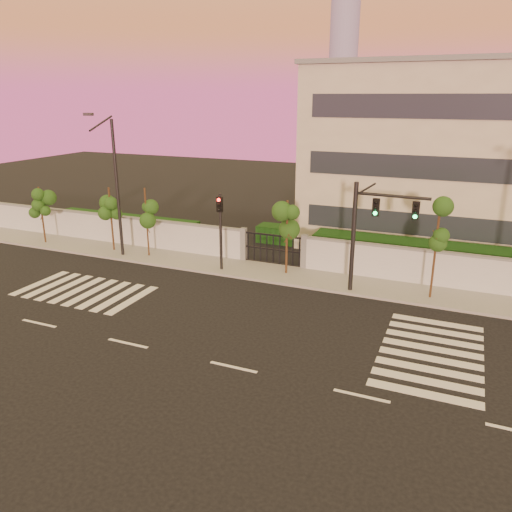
# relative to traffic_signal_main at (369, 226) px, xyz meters

# --- Properties ---
(ground) EXTENTS (120.00, 120.00, 0.00)m
(ground) POSITION_rel_traffic_signal_main_xyz_m (-3.16, -9.50, -3.77)
(ground) COLOR black
(ground) RESTS_ON ground
(sidewalk) EXTENTS (60.00, 3.00, 0.15)m
(sidewalk) POSITION_rel_traffic_signal_main_xyz_m (-3.16, 1.00, -3.69)
(sidewalk) COLOR gray
(sidewalk) RESTS_ON ground
(perimeter_wall) EXTENTS (60.00, 0.36, 2.20)m
(perimeter_wall) POSITION_rel_traffic_signal_main_xyz_m (-3.05, 2.50, -2.70)
(perimeter_wall) COLOR #B5B7BC
(perimeter_wall) RESTS_ON ground
(hedge_row) EXTENTS (41.00, 4.25, 1.80)m
(hedge_row) POSITION_rel_traffic_signal_main_xyz_m (-1.99, 5.24, -2.95)
(hedge_row) COLOR black
(hedge_row) RESTS_ON ground
(institutional_building) EXTENTS (24.40, 12.40, 12.25)m
(institutional_building) POSITION_rel_traffic_signal_main_xyz_m (5.84, 12.49, 2.39)
(institutional_building) COLOR #B3AB97
(institutional_building) RESTS_ON ground
(road_markings) EXTENTS (57.00, 7.62, 0.02)m
(road_markings) POSITION_rel_traffic_signal_main_xyz_m (-4.74, -5.74, -3.76)
(road_markings) COLOR silver
(road_markings) RESTS_ON ground
(street_tree_a) EXTENTS (1.46, 1.17, 4.10)m
(street_tree_a) POSITION_rel_traffic_signal_main_xyz_m (-22.75, 0.56, -0.75)
(street_tree_a) COLOR #382314
(street_tree_a) RESTS_ON ground
(street_tree_b) EXTENTS (1.54, 1.22, 4.39)m
(street_tree_b) POSITION_rel_traffic_signal_main_xyz_m (-17.09, 0.99, -0.53)
(street_tree_b) COLOR #382314
(street_tree_b) RESTS_ON ground
(street_tree_c) EXTENTS (1.32, 1.05, 4.58)m
(street_tree_c) POSITION_rel_traffic_signal_main_xyz_m (-14.18, 0.86, -0.40)
(street_tree_c) COLOR #382314
(street_tree_c) RESTS_ON ground
(street_tree_d) EXTENTS (1.60, 1.27, 4.48)m
(street_tree_d) POSITION_rel_traffic_signal_main_xyz_m (-4.79, 1.20, -0.46)
(street_tree_d) COLOR #382314
(street_tree_d) RESTS_ON ground
(street_tree_e) EXTENTS (1.46, 1.16, 5.37)m
(street_tree_e) POSITION_rel_traffic_signal_main_xyz_m (3.32, 0.61, 0.18)
(street_tree_e) COLOR #382314
(street_tree_e) RESTS_ON ground
(traffic_signal_main) EXTENTS (3.77, 0.43, 5.96)m
(traffic_signal_main) POSITION_rel_traffic_signal_main_xyz_m (0.00, 0.00, 0.00)
(traffic_signal_main) COLOR black
(traffic_signal_main) RESTS_ON ground
(traffic_signal_secondary) EXTENTS (0.37, 0.35, 4.75)m
(traffic_signal_secondary) POSITION_rel_traffic_signal_main_xyz_m (-8.63, 0.27, -0.75)
(traffic_signal_secondary) COLOR black
(traffic_signal_secondary) RESTS_ON ground
(streetlight_west) EXTENTS (0.55, 2.20, 9.16)m
(streetlight_west) POSITION_rel_traffic_signal_main_xyz_m (-15.90, 0.14, 1.18)
(streetlight_west) COLOR black
(streetlight_west) RESTS_ON ground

